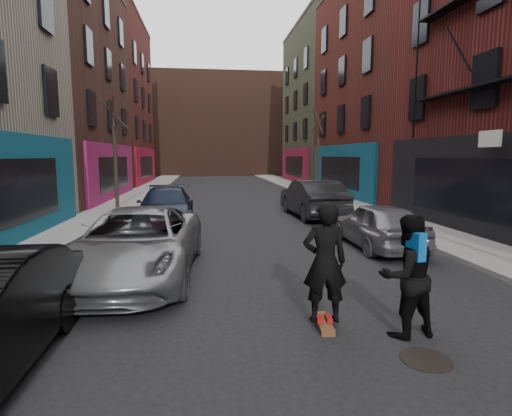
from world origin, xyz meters
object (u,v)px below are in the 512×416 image
object	(u,v)px
tree_right_far	(318,145)
skateboarder	(325,262)
tree_left_far	(115,144)
pedestrian	(407,275)
parked_left_far	(137,243)
manhole	(426,359)
parked_right_far	(378,225)
parked_right_end	(312,198)
skateboard	(323,323)
parked_left_end	(166,207)

from	to	relation	value
tree_right_far	skateboarder	xyz separation A→B (m)	(-5.91, -21.24, -2.44)
tree_left_far	pedestrian	size ratio (longest dim) A/B	3.39
parked_left_far	manhole	distance (m)	6.40
parked_right_far	pedestrian	world-z (taller)	pedestrian
parked_right_end	pedestrian	bearing A→B (deg)	78.83
skateboarder	pedestrian	size ratio (longest dim) A/B	1.03
pedestrian	skateboard	bearing A→B (deg)	-30.73
parked_right_end	manhole	xyz separation A→B (m)	(-1.83, -12.75, -0.85)
parked_right_far	manhole	world-z (taller)	parked_right_far
parked_left_end	skateboard	world-z (taller)	parked_left_end
parked_left_far	parked_left_end	distance (m)	6.82
tree_right_far	parked_right_far	distance (m)	16.38
parked_left_far	skateboarder	bearing A→B (deg)	-39.05
skateboarder	manhole	distance (m)	1.97
parked_left_far	pedestrian	world-z (taller)	pedestrian
parked_left_far	skateboarder	size ratio (longest dim) A/B	2.87
tree_left_far	tree_right_far	world-z (taller)	tree_right_far
parked_right_far	parked_right_end	xyz separation A→B (m)	(-0.37, 6.19, 0.15)
parked_right_far	pedestrian	size ratio (longest dim) A/B	2.17
tree_right_far	skateboard	bearing A→B (deg)	-105.56
tree_left_far	pedestrian	bearing A→B (deg)	-64.02
skateboarder	manhole	xyz separation A→B (m)	(1.09, -1.24, -1.08)
tree_right_far	tree_left_far	bearing A→B (deg)	-154.18
skateboard	tree_right_far	bearing A→B (deg)	79.45
skateboard	tree_left_far	bearing A→B (deg)	118.07
tree_left_far	tree_right_far	xyz separation A→B (m)	(12.40, 6.00, 0.15)
skateboard	skateboarder	xyz separation A→B (m)	(0.00, 0.00, 1.04)
tree_left_far	parked_left_end	xyz separation A→B (m)	(3.00, -5.24, -2.62)
tree_left_far	skateboarder	size ratio (longest dim) A/B	3.29
parked_right_end	pedestrian	world-z (taller)	pedestrian
tree_right_far	parked_right_far	size ratio (longest dim) A/B	1.64
tree_left_far	skateboard	xyz separation A→B (m)	(6.49, -15.24, -3.33)
parked_left_far	tree_right_far	bearing A→B (deg)	65.74
manhole	skateboard	bearing A→B (deg)	131.27
tree_right_far	skateboard	xyz separation A→B (m)	(-5.91, -21.24, -3.48)
parked_left_end	pedestrian	bearing A→B (deg)	-67.22
tree_left_far	tree_right_far	bearing A→B (deg)	25.82
parked_left_end	parked_right_far	world-z (taller)	parked_left_end
parked_right_end	skateboard	bearing A→B (deg)	72.94
parked_right_far	skateboard	size ratio (longest dim) A/B	5.19
tree_left_far	parked_right_end	bearing A→B (deg)	-21.60
manhole	parked_left_end	bearing A→B (deg)	112.16
parked_left_far	manhole	bearing A→B (deg)	-40.72
parked_left_end	manhole	bearing A→B (deg)	-69.03
parked_left_far	parked_right_end	size ratio (longest dim) A/B	1.09
parked_left_far	parked_right_far	bearing A→B (deg)	20.84
tree_left_far	parked_left_end	distance (m)	6.58
pedestrian	manhole	size ratio (longest dim) A/B	2.74
parked_right_far	manhole	bearing A→B (deg)	71.45
tree_left_far	parked_left_end	size ratio (longest dim) A/B	1.24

